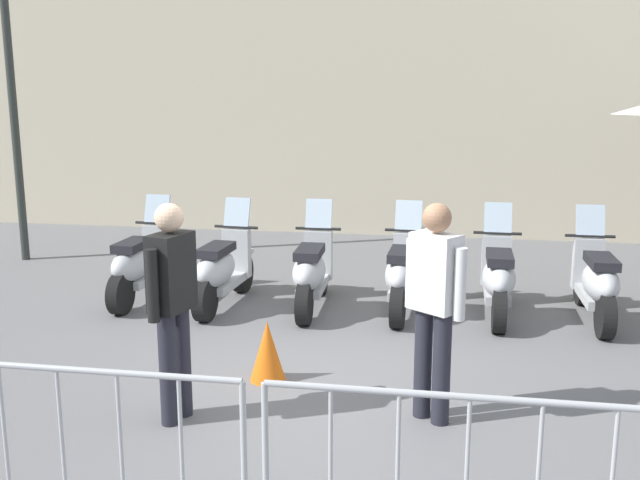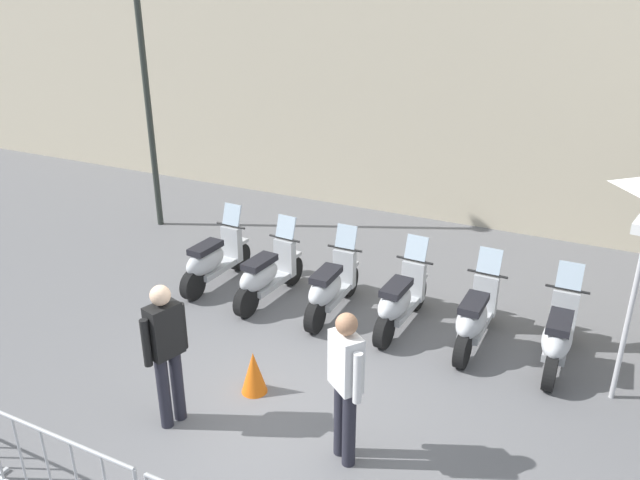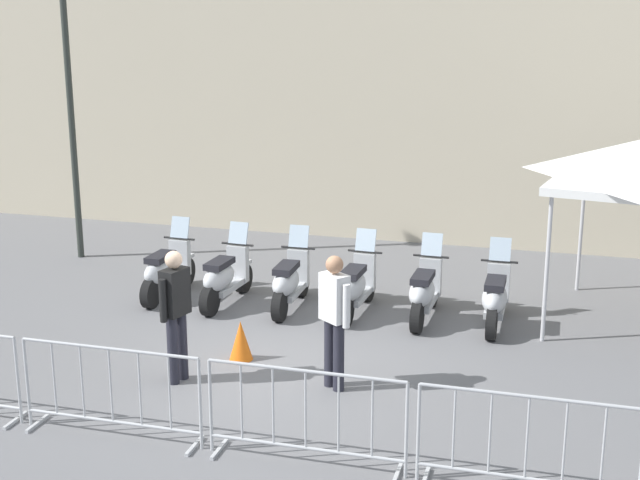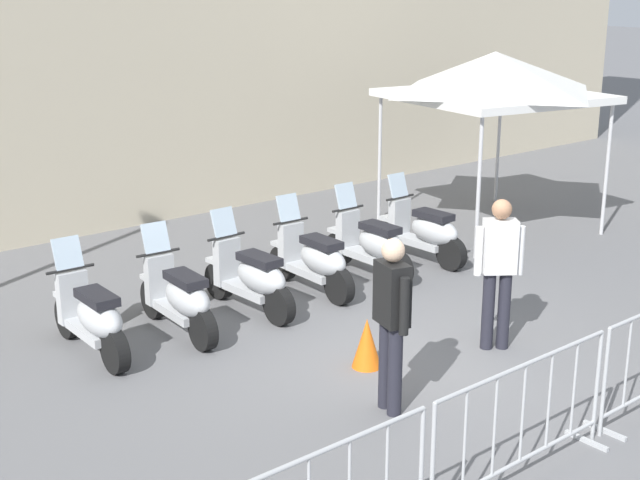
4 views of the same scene
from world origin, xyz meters
TOP-DOWN VIEW (x-y plane):
  - ground_plane at (0.00, 0.00)m, footprint 120.00×120.00m
  - motorcycle_0 at (-3.05, 1.92)m, footprint 0.62×1.72m
  - motorcycle_1 at (-1.99, 2.03)m, footprint 0.58×1.72m
  - motorcycle_2 at (-0.95, 2.28)m, footprint 0.68×1.71m
  - motorcycle_3 at (0.08, 2.53)m, footprint 0.61×1.72m
  - motorcycle_4 at (1.12, 2.74)m, footprint 0.64×1.72m
  - motorcycle_5 at (2.17, 2.93)m, footprint 0.67×1.72m
  - barrier_segment_2 at (-0.72, -2.36)m, footprint 2.13×0.79m
  - barrier_segment_3 at (1.49, -1.96)m, footprint 2.13×0.79m
  - barrier_segment_4 at (3.70, -1.56)m, footprint 2.13×0.79m
  - street_lamp at (-5.97, 3.22)m, footprint 0.36×0.36m
  - officer_near_row_end at (-0.94, -0.78)m, footprint 0.25×0.55m
  - officer_mid_plaza at (0.95, -0.10)m, footprint 0.50×0.36m
  - traffic_cone at (-0.59, 0.19)m, footprint 0.32×0.32m

SIDE VIEW (x-z plane):
  - ground_plane at x=0.00m, z-range 0.00..0.00m
  - traffic_cone at x=-0.59m, z-range 0.00..0.55m
  - motorcycle_0 at x=-3.05m, z-range -0.16..1.07m
  - motorcycle_1 at x=-1.99m, z-range -0.16..1.07m
  - motorcycle_2 at x=-0.95m, z-range -0.16..1.07m
  - motorcycle_3 at x=0.08m, z-range -0.16..1.07m
  - motorcycle_4 at x=1.12m, z-range -0.16..1.07m
  - motorcycle_5 at x=2.17m, z-range -0.16..1.07m
  - barrier_segment_2 at x=-0.72m, z-range -0.01..1.06m
  - barrier_segment_3 at x=1.49m, z-range -0.01..1.06m
  - barrier_segment_4 at x=3.70m, z-range -0.01..1.06m
  - officer_near_row_end at x=-0.94m, z-range 0.12..1.85m
  - officer_mid_plaza at x=0.95m, z-range 0.12..1.85m
  - street_lamp at x=-5.97m, z-range 0.60..6.50m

